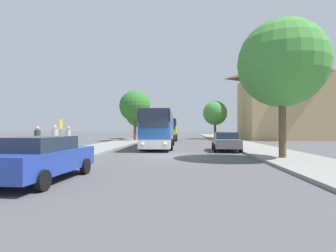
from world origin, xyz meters
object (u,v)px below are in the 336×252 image
Objects in this scene: bus_front at (159,129)px; bus_stop_sign at (61,132)px; pedestrian_waiting_near at (55,141)px; pedestrian_walking_back at (68,138)px; tree_left_near at (139,113)px; parked_car_left_curb at (43,158)px; tree_right_near at (282,64)px; parked_car_right_near at (226,141)px; tree_left_far at (135,106)px; bus_middle at (168,129)px; pedestrian_waiting_far at (37,141)px; tree_right_mid at (215,113)px.

bus_front reaches higher than bus_stop_sign.
pedestrian_walking_back is at bearing -107.30° from pedestrian_waiting_near.
tree_left_near is (-5.72, 21.15, 2.74)m from bus_front.
parked_car_left_curb is 13.33m from tree_right_near.
tree_left_far is at bearing -53.26° from parked_car_right_near.
bus_middle is 26.47m from pedestrian_waiting_near.
parked_car_right_near is at bearing 179.06° from pedestrian_waiting_near.
bus_front is 11.39m from pedestrian_waiting_far.
parked_car_left_curb is 15.12m from parked_car_right_near.
bus_stop_sign reaches higher than pedestrian_waiting_far.
pedestrian_waiting_far is (-6.62, -9.24, -0.72)m from bus_front.
bus_stop_sign is (-11.43, -4.79, 0.80)m from parked_car_right_near.
parked_car_right_near is 7.98m from tree_right_near.
tree_right_near reaches higher than tree_right_mid.
pedestrian_walking_back is at bearing 166.68° from tree_right_near.
tree_left_far reaches higher than parked_car_right_near.
bus_front is 1.79× the size of tree_right_mid.
pedestrian_waiting_far is 30.61m from tree_left_near.
parked_car_left_curb is 38.39m from tree_right_mid.
bus_stop_sign is at bearing -106.68° from pedestrian_waiting_near.
tree_left_near reaches higher than pedestrian_walking_back.
tree_right_mid is at bearing 34.19° from tree_left_far.
tree_left_near reaches higher than tree_right_mid.
pedestrian_waiting_near reaches higher than pedestrian_waiting_far.
pedestrian_waiting_far is 0.23× the size of tree_right_near.
parked_car_right_near is 0.64× the size of tree_left_far.
bus_front is at bearing -90.91° from bus_middle.
tree_right_mid reaches higher than bus_front.
tree_left_far is (-4.57, -3.85, 3.30)m from bus_middle.
tree_right_mid is at bearing 77.45° from parked_car_left_curb.
tree_right_near reaches higher than parked_car_left_curb.
bus_middle is 1.71× the size of tree_left_far.
bus_stop_sign reaches higher than parked_car_left_curb.
tree_right_mid is (14.18, 30.09, 3.42)m from pedestrian_waiting_far.
tree_left_near reaches higher than parked_car_right_near.
tree_left_far is 25.25m from tree_right_near.
bus_front is 11.04m from pedestrian_waiting_near.
tree_left_far is at bearing 87.47° from bus_stop_sign.
parked_car_right_near is at bearing -94.33° from tree_right_mid.
tree_right_near reaches higher than pedestrian_waiting_near.
bus_stop_sign is at bearing 175.08° from tree_right_near.
bus_stop_sign is 1.66m from pedestrian_waiting_near.
parked_car_left_curb is at bearing -147.25° from tree_right_near.
tree_left_near is at bearing 71.50° from pedestrian_walking_back.
bus_middle is 26.35m from pedestrian_waiting_far.
bus_stop_sign reaches higher than pedestrian_walking_back.
parked_car_left_curb is 0.59× the size of tree_right_near.
bus_front reaches higher than pedestrian_waiting_near.
bus_middle is 6.80× the size of pedestrian_waiting_far.
pedestrian_walking_back is at bearing -137.65° from bus_front.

